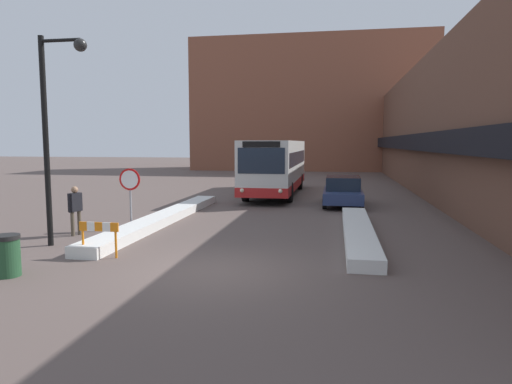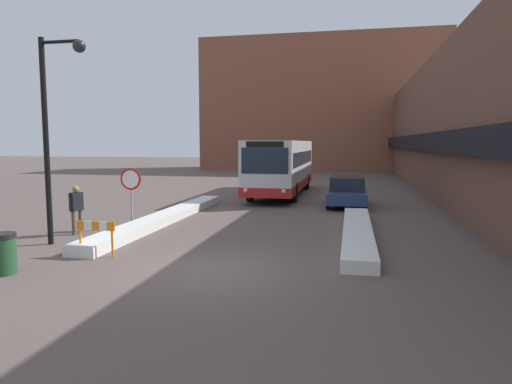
{
  "view_description": "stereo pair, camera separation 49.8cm",
  "coord_description": "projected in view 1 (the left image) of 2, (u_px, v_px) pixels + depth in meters",
  "views": [
    {
      "loc": [
        2.85,
        -10.15,
        3.01
      ],
      "look_at": [
        0.1,
        5.55,
        1.29
      ],
      "focal_mm": 32.0,
      "sensor_mm": 36.0,
      "label": 1
    },
    {
      "loc": [
        3.34,
        -10.06,
        3.01
      ],
      "look_at": [
        0.1,
        5.55,
        1.29
      ],
      "focal_mm": 32.0,
      "sensor_mm": 36.0,
      "label": 2
    }
  ],
  "objects": [
    {
      "name": "ground_plane",
      "position": [
        211.0,
        271.0,
        10.76
      ],
      "size": [
        160.0,
        160.0,
        0.0
      ],
      "primitive_type": "plane",
      "color": "brown"
    },
    {
      "name": "building_row_right",
      "position": [
        439.0,
        131.0,
        32.13
      ],
      "size": [
        5.5,
        60.0,
        7.74
      ],
      "color": "brown",
      "rests_on": "ground_plane"
    },
    {
      "name": "building_backdrop_far",
      "position": [
        311.0,
        106.0,
        51.13
      ],
      "size": [
        26.0,
        8.0,
        14.29
      ],
      "color": "brown",
      "rests_on": "ground_plane"
    },
    {
      "name": "snow_bank_left",
      "position": [
        164.0,
        217.0,
        17.47
      ],
      "size": [
        0.9,
        11.67,
        0.33
      ],
      "color": "silver",
      "rests_on": "ground_plane"
    },
    {
      "name": "snow_bank_right",
      "position": [
        358.0,
        232.0,
        14.65
      ],
      "size": [
        0.9,
        8.59,
        0.34
      ],
      "color": "silver",
      "rests_on": "ground_plane"
    },
    {
      "name": "city_bus",
      "position": [
        276.0,
        166.0,
        26.45
      ],
      "size": [
        2.56,
        10.86,
        3.12
      ],
      "color": "silver",
      "rests_on": "ground_plane"
    },
    {
      "name": "parked_car_front",
      "position": [
        343.0,
        191.0,
        21.99
      ],
      "size": [
        1.83,
        4.32,
        1.4
      ],
      "color": "navy",
      "rests_on": "ground_plane"
    },
    {
      "name": "stop_sign",
      "position": [
        130.0,
        185.0,
        15.82
      ],
      "size": [
        0.76,
        0.08,
        2.13
      ],
      "color": "gray",
      "rests_on": "ground_plane"
    },
    {
      "name": "street_lamp",
      "position": [
        54.0,
        117.0,
        12.99
      ],
      "size": [
        1.46,
        0.36,
        6.01
      ],
      "color": "black",
      "rests_on": "ground_plane"
    },
    {
      "name": "pedestrian",
      "position": [
        75.0,
        206.0,
        14.81
      ],
      "size": [
        0.31,
        0.51,
        1.61
      ],
      "rotation": [
        0.0,
        0.0,
        1.3
      ],
      "color": "brown",
      "rests_on": "ground_plane"
    },
    {
      "name": "trash_bin",
      "position": [
        7.0,
        255.0,
        10.29
      ],
      "size": [
        0.59,
        0.59,
        0.95
      ],
      "color": "#234C2D",
      "rests_on": "ground_plane"
    },
    {
      "name": "construction_barricade",
      "position": [
        99.0,
        232.0,
        11.97
      ],
      "size": [
        1.1,
        0.06,
        0.94
      ],
      "color": "orange",
      "rests_on": "ground_plane"
    }
  ]
}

